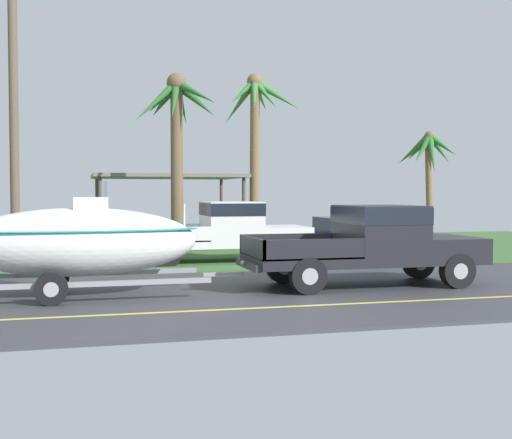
{
  "coord_description": "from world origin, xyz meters",
  "views": [
    {
      "loc": [
        -4.86,
        -13.91,
        2.19
      ],
      "look_at": [
        -0.87,
        1.08,
        1.56
      ],
      "focal_mm": 46.86,
      "sensor_mm": 36.0,
      "label": 1
    }
  ],
  "objects_px": {
    "parked_sedan_near": "(362,238)",
    "utility_pole": "(14,102)",
    "pickup_truck_towing": "(378,241)",
    "boat_on_trailer": "(78,241)",
    "parked_pickup_background": "(230,229)",
    "palm_tree_far_left": "(427,157)",
    "carport_awning": "(167,178)",
    "palm_tree_near_right": "(176,124)",
    "palm_tree_mid": "(257,119)"
  },
  "relations": [
    {
      "from": "parked_pickup_background",
      "to": "carport_awning",
      "type": "bearing_deg",
      "value": 97.3
    },
    {
      "from": "palm_tree_far_left",
      "to": "pickup_truck_towing",
      "type": "bearing_deg",
      "value": -123.4
    },
    {
      "from": "pickup_truck_towing",
      "to": "parked_sedan_near",
      "type": "relative_size",
      "value": 1.28
    },
    {
      "from": "palm_tree_near_right",
      "to": "palm_tree_mid",
      "type": "xyz_separation_m",
      "value": [
        3.56,
        2.55,
        0.51
      ]
    },
    {
      "from": "parked_sedan_near",
      "to": "palm_tree_near_right",
      "type": "height_order",
      "value": "palm_tree_near_right"
    },
    {
      "from": "palm_tree_mid",
      "to": "pickup_truck_towing",
      "type": "bearing_deg",
      "value": -90.35
    },
    {
      "from": "boat_on_trailer",
      "to": "palm_tree_far_left",
      "type": "bearing_deg",
      "value": 40.04
    },
    {
      "from": "parked_pickup_background",
      "to": "palm_tree_mid",
      "type": "height_order",
      "value": "palm_tree_mid"
    },
    {
      "from": "palm_tree_mid",
      "to": "palm_tree_far_left",
      "type": "height_order",
      "value": "palm_tree_mid"
    },
    {
      "from": "parked_pickup_background",
      "to": "utility_pole",
      "type": "xyz_separation_m",
      "value": [
        -6.18,
        -1.25,
        3.53
      ]
    },
    {
      "from": "parked_sedan_near",
      "to": "palm_tree_near_right",
      "type": "bearing_deg",
      "value": 152.87
    },
    {
      "from": "parked_sedan_near",
      "to": "utility_pole",
      "type": "bearing_deg",
      "value": -172.61
    },
    {
      "from": "palm_tree_mid",
      "to": "utility_pole",
      "type": "bearing_deg",
      "value": -141.21
    },
    {
      "from": "palm_tree_mid",
      "to": "palm_tree_far_left",
      "type": "distance_m",
      "value": 8.65
    },
    {
      "from": "boat_on_trailer",
      "to": "utility_pole",
      "type": "xyz_separation_m",
      "value": [
        -1.62,
        4.5,
        3.42
      ]
    },
    {
      "from": "pickup_truck_towing",
      "to": "carport_awning",
      "type": "distance_m",
      "value": 13.92
    },
    {
      "from": "parked_pickup_background",
      "to": "utility_pole",
      "type": "relative_size",
      "value": 0.65
    },
    {
      "from": "pickup_truck_towing",
      "to": "utility_pole",
      "type": "bearing_deg",
      "value": 151.93
    },
    {
      "from": "palm_tree_far_left",
      "to": "utility_pole",
      "type": "height_order",
      "value": "utility_pole"
    },
    {
      "from": "boat_on_trailer",
      "to": "parked_sedan_near",
      "type": "bearing_deg",
      "value": 33.1
    },
    {
      "from": "parked_sedan_near",
      "to": "carport_awning",
      "type": "height_order",
      "value": "carport_awning"
    },
    {
      "from": "parked_sedan_near",
      "to": "palm_tree_near_right",
      "type": "relative_size",
      "value": 0.71
    },
    {
      "from": "pickup_truck_towing",
      "to": "palm_tree_far_left",
      "type": "relative_size",
      "value": 1.15
    },
    {
      "from": "boat_on_trailer",
      "to": "palm_tree_mid",
      "type": "relative_size",
      "value": 0.91
    },
    {
      "from": "carport_awning",
      "to": "utility_pole",
      "type": "relative_size",
      "value": 0.68
    },
    {
      "from": "parked_pickup_background",
      "to": "palm_tree_near_right",
      "type": "distance_m",
      "value": 4.81
    },
    {
      "from": "carport_awning",
      "to": "palm_tree_far_left",
      "type": "distance_m",
      "value": 11.79
    },
    {
      "from": "palm_tree_near_right",
      "to": "palm_tree_far_left",
      "type": "relative_size",
      "value": 1.27
    },
    {
      "from": "parked_pickup_background",
      "to": "palm_tree_far_left",
      "type": "bearing_deg",
      "value": 33.46
    },
    {
      "from": "utility_pole",
      "to": "pickup_truck_towing",
      "type": "bearing_deg",
      "value": -28.07
    },
    {
      "from": "carport_awning",
      "to": "palm_tree_mid",
      "type": "height_order",
      "value": "palm_tree_mid"
    },
    {
      "from": "boat_on_trailer",
      "to": "parked_pickup_background",
      "type": "xyz_separation_m",
      "value": [
        4.56,
        5.76,
        -0.11
      ]
    },
    {
      "from": "pickup_truck_towing",
      "to": "boat_on_trailer",
      "type": "height_order",
      "value": "boat_on_trailer"
    },
    {
      "from": "palm_tree_near_right",
      "to": "palm_tree_mid",
      "type": "height_order",
      "value": "palm_tree_mid"
    },
    {
      "from": "carport_awning",
      "to": "utility_pole",
      "type": "distance_m",
      "value": 10.48
    },
    {
      "from": "boat_on_trailer",
      "to": "palm_tree_near_right",
      "type": "bearing_deg",
      "value": 69.23
    },
    {
      "from": "pickup_truck_towing",
      "to": "palm_tree_near_right",
      "type": "xyz_separation_m",
      "value": [
        -3.49,
        8.8,
        3.53
      ]
    },
    {
      "from": "palm_tree_mid",
      "to": "parked_sedan_near",
      "type": "bearing_deg",
      "value": -68.73
    },
    {
      "from": "pickup_truck_towing",
      "to": "carport_awning",
      "type": "bearing_deg",
      "value": 103.62
    },
    {
      "from": "palm_tree_mid",
      "to": "palm_tree_far_left",
      "type": "relative_size",
      "value": 1.39
    },
    {
      "from": "pickup_truck_towing",
      "to": "utility_pole",
      "type": "distance_m",
      "value": 10.21
    },
    {
      "from": "pickup_truck_towing",
      "to": "boat_on_trailer",
      "type": "relative_size",
      "value": 0.91
    },
    {
      "from": "boat_on_trailer",
      "to": "pickup_truck_towing",
      "type": "bearing_deg",
      "value": 0.0
    },
    {
      "from": "parked_pickup_background",
      "to": "palm_tree_near_right",
      "type": "height_order",
      "value": "palm_tree_near_right"
    },
    {
      "from": "pickup_truck_towing",
      "to": "palm_tree_far_left",
      "type": "distance_m",
      "value": 15.65
    },
    {
      "from": "boat_on_trailer",
      "to": "parked_sedan_near",
      "type": "xyz_separation_m",
      "value": [
        9.03,
        5.88,
        -0.49
      ]
    },
    {
      "from": "palm_tree_far_left",
      "to": "palm_tree_near_right",
      "type": "bearing_deg",
      "value": -161.25
    },
    {
      "from": "parked_pickup_background",
      "to": "carport_awning",
      "type": "relative_size",
      "value": 0.95
    },
    {
      "from": "palm_tree_far_left",
      "to": "palm_tree_mid",
      "type": "bearing_deg",
      "value": -169.79
    },
    {
      "from": "boat_on_trailer",
      "to": "carport_awning",
      "type": "xyz_separation_m",
      "value": [
        3.58,
        13.42,
        1.62
      ]
    }
  ]
}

